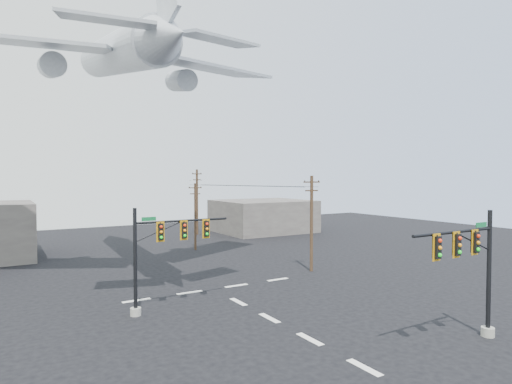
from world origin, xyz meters
TOP-DOWN VIEW (x-y plane):
  - ground at (0.00, 0.00)m, footprint 120.00×120.00m
  - lane_markings at (0.00, 5.33)m, footprint 14.00×21.20m
  - signal_mast_near at (7.04, -4.75)m, footprint 6.60×0.76m
  - signal_mast_far at (-5.33, 8.71)m, footprint 6.72×0.75m
  - utility_pole_a at (10.50, 13.10)m, footprint 1.77×0.29m
  - utility_pole_b at (5.86, 29.41)m, footprint 1.62×0.27m
  - utility_pole_c at (11.52, 42.10)m, footprint 1.91×0.92m
  - power_lines at (8.41, 27.79)m, footprint 7.31×29.01m
  - airliner at (-4.95, 20.19)m, footprint 30.40×31.81m
  - building_right at (22.00, 40.00)m, footprint 14.00×12.00m

SIDE VIEW (x-z plane):
  - ground at x=0.00m, z-range 0.00..0.00m
  - lane_markings at x=0.00m, z-range 0.01..0.01m
  - building_right at x=22.00m, z-range 0.00..5.00m
  - signal_mast_far at x=-5.33m, z-range 0.45..7.24m
  - signal_mast_near at x=7.04m, z-range 0.45..7.38m
  - utility_pole_b at x=5.86m, z-range 0.18..8.16m
  - utility_pole_a at x=10.50m, z-range 0.20..9.05m
  - utility_pole_c at x=11.52m, z-range 0.23..10.11m
  - power_lines at x=8.41m, z-range 7.76..8.26m
  - airliner at x=-4.95m, z-range 15.04..23.70m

